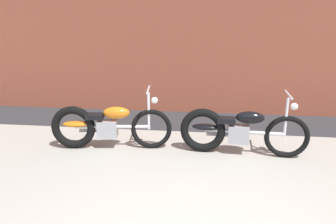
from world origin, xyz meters
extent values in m
cube|color=#9E998E|center=(0.00, 1.75, 0.00)|extent=(36.00, 3.50, 0.01)
torus|color=black|center=(-0.90, 2.59, 0.34)|extent=(0.68, 0.16, 0.68)
torus|color=black|center=(-2.19, 2.44, 0.36)|extent=(0.74, 0.21, 0.73)
cylinder|color=silver|center=(-1.54, 2.51, 0.38)|extent=(1.23, 0.20, 0.06)
cube|color=#99999E|center=(-1.62, 2.50, 0.34)|extent=(0.34, 0.26, 0.28)
ellipsoid|color=orange|center=(-1.46, 2.52, 0.62)|extent=(0.46, 0.24, 0.20)
ellipsoid|color=orange|center=(-2.14, 2.44, 0.42)|extent=(0.46, 0.23, 0.10)
cube|color=black|center=(-1.82, 2.48, 0.56)|extent=(0.30, 0.23, 0.08)
cylinder|color=silver|center=(-0.94, 2.59, 0.65)|extent=(0.05, 0.05, 0.62)
cylinder|color=silver|center=(-0.94, 2.59, 1.01)|extent=(0.10, 0.58, 0.03)
sphere|color=white|center=(-0.84, 2.60, 0.83)|extent=(0.11, 0.11, 0.11)
cylinder|color=silver|center=(-1.88, 2.63, 0.26)|extent=(0.55, 0.12, 0.06)
torus|color=black|center=(1.25, 2.47, 0.34)|extent=(0.68, 0.12, 0.68)
torus|color=black|center=(-0.05, 2.55, 0.36)|extent=(0.74, 0.18, 0.73)
cylinder|color=silver|center=(0.60, 2.51, 0.38)|extent=(1.24, 0.14, 0.06)
cube|color=#99999E|center=(0.52, 2.51, 0.34)|extent=(0.33, 0.24, 0.28)
ellipsoid|color=black|center=(0.68, 2.50, 0.62)|extent=(0.45, 0.22, 0.20)
ellipsoid|color=black|center=(0.00, 2.55, 0.42)|extent=(0.45, 0.21, 0.10)
cube|color=black|center=(0.32, 2.53, 0.56)|extent=(0.29, 0.22, 0.08)
cylinder|color=silver|center=(1.21, 2.47, 0.65)|extent=(0.05, 0.05, 0.62)
cylinder|color=silver|center=(1.21, 2.47, 1.01)|extent=(0.07, 0.58, 0.03)
sphere|color=white|center=(1.31, 2.46, 0.83)|extent=(0.11, 0.11, 0.11)
cylinder|color=silver|center=(0.29, 2.68, 0.26)|extent=(0.55, 0.10, 0.06)
camera|label=1|loc=(-0.01, -2.29, 2.01)|focal=33.56mm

